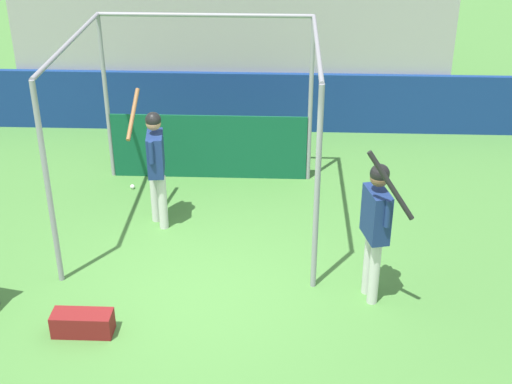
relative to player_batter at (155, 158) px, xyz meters
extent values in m
plane|color=#477F38|center=(0.81, -1.70, -1.07)|extent=(60.00, 60.00, 0.00)
cube|color=navy|center=(0.81, 3.66, -0.50)|extent=(24.00, 0.12, 1.14)
cube|color=#9E9E99|center=(0.81, 5.72, 0.52)|extent=(8.15, 4.00, 3.19)
cube|color=#1E6B3D|center=(-2.49, 4.12, 0.12)|extent=(0.45, 0.40, 0.10)
cube|color=#1E6B3D|center=(-2.49, 4.30, 0.35)|extent=(0.45, 0.06, 0.40)
cube|color=#1E6B3D|center=(-1.94, 4.12, 0.12)|extent=(0.45, 0.40, 0.10)
cube|color=#1E6B3D|center=(-1.94, 4.30, 0.35)|extent=(0.45, 0.06, 0.40)
cube|color=#1E6B3D|center=(-1.39, 4.12, 0.12)|extent=(0.45, 0.40, 0.10)
cube|color=#1E6B3D|center=(-1.39, 4.30, 0.35)|extent=(0.45, 0.06, 0.40)
cube|color=#1E6B3D|center=(-0.84, 4.12, 0.12)|extent=(0.45, 0.40, 0.10)
cube|color=#1E6B3D|center=(-0.84, 4.30, 0.35)|extent=(0.45, 0.06, 0.40)
cube|color=#1E6B3D|center=(-0.29, 4.12, 0.12)|extent=(0.45, 0.40, 0.10)
cube|color=#1E6B3D|center=(-0.29, 4.30, 0.35)|extent=(0.45, 0.06, 0.40)
cube|color=#1E6B3D|center=(0.26, 4.12, 0.12)|extent=(0.45, 0.40, 0.10)
cube|color=#1E6B3D|center=(0.26, 4.30, 0.35)|extent=(0.45, 0.06, 0.40)
cube|color=#1E6B3D|center=(0.81, 4.12, 0.12)|extent=(0.45, 0.40, 0.10)
cube|color=#1E6B3D|center=(0.81, 4.30, 0.35)|extent=(0.45, 0.06, 0.40)
cube|color=#1E6B3D|center=(1.36, 4.12, 0.12)|extent=(0.45, 0.40, 0.10)
cube|color=#1E6B3D|center=(1.36, 4.30, 0.35)|extent=(0.45, 0.06, 0.40)
cube|color=#1E6B3D|center=(1.91, 4.12, 0.12)|extent=(0.45, 0.40, 0.10)
cube|color=#1E6B3D|center=(1.91, 4.30, 0.35)|extent=(0.45, 0.06, 0.40)
cube|color=#1E6B3D|center=(2.46, 4.12, 0.12)|extent=(0.45, 0.40, 0.10)
cube|color=#1E6B3D|center=(2.46, 4.30, 0.35)|extent=(0.45, 0.06, 0.40)
cube|color=#1E6B3D|center=(3.01, 4.12, 0.12)|extent=(0.45, 0.40, 0.10)
cube|color=#1E6B3D|center=(3.01, 4.30, 0.35)|extent=(0.45, 0.06, 0.40)
cube|color=#1E6B3D|center=(3.56, 4.12, 0.12)|extent=(0.45, 0.40, 0.10)
cube|color=#1E6B3D|center=(3.56, 4.30, 0.35)|extent=(0.45, 0.06, 0.40)
cube|color=#1E6B3D|center=(4.11, 4.12, 0.12)|extent=(0.45, 0.40, 0.10)
cube|color=#1E6B3D|center=(4.11, 4.30, 0.35)|extent=(0.45, 0.06, 0.40)
cube|color=#1E6B3D|center=(-2.49, 4.92, 0.52)|extent=(0.45, 0.40, 0.10)
cube|color=#1E6B3D|center=(-2.49, 5.10, 0.75)|extent=(0.45, 0.06, 0.40)
cube|color=#1E6B3D|center=(-1.94, 4.92, 0.52)|extent=(0.45, 0.40, 0.10)
cube|color=#1E6B3D|center=(-1.94, 5.10, 0.75)|extent=(0.45, 0.06, 0.40)
cube|color=#1E6B3D|center=(-1.39, 4.92, 0.52)|extent=(0.45, 0.40, 0.10)
cube|color=#1E6B3D|center=(-1.39, 5.10, 0.75)|extent=(0.45, 0.06, 0.40)
cube|color=#1E6B3D|center=(-0.84, 4.92, 0.52)|extent=(0.45, 0.40, 0.10)
cube|color=#1E6B3D|center=(-0.84, 5.10, 0.75)|extent=(0.45, 0.06, 0.40)
cube|color=#1E6B3D|center=(-0.29, 4.92, 0.52)|extent=(0.45, 0.40, 0.10)
cube|color=#1E6B3D|center=(-0.29, 5.10, 0.75)|extent=(0.45, 0.06, 0.40)
cube|color=#1E6B3D|center=(0.26, 4.92, 0.52)|extent=(0.45, 0.40, 0.10)
cube|color=#1E6B3D|center=(0.26, 5.10, 0.75)|extent=(0.45, 0.06, 0.40)
cube|color=#1E6B3D|center=(0.81, 4.92, 0.52)|extent=(0.45, 0.40, 0.10)
cube|color=#1E6B3D|center=(0.81, 5.10, 0.75)|extent=(0.45, 0.06, 0.40)
cube|color=#1E6B3D|center=(1.36, 4.92, 0.52)|extent=(0.45, 0.40, 0.10)
cube|color=#1E6B3D|center=(1.36, 5.10, 0.75)|extent=(0.45, 0.06, 0.40)
cube|color=#1E6B3D|center=(1.91, 4.92, 0.52)|extent=(0.45, 0.40, 0.10)
cube|color=#1E6B3D|center=(1.91, 5.10, 0.75)|extent=(0.45, 0.06, 0.40)
cube|color=#1E6B3D|center=(2.46, 4.92, 0.52)|extent=(0.45, 0.40, 0.10)
cube|color=#1E6B3D|center=(2.46, 5.10, 0.75)|extent=(0.45, 0.06, 0.40)
cube|color=#1E6B3D|center=(3.01, 4.92, 0.52)|extent=(0.45, 0.40, 0.10)
cube|color=#1E6B3D|center=(3.01, 5.10, 0.75)|extent=(0.45, 0.06, 0.40)
cube|color=#1E6B3D|center=(3.56, 4.92, 0.52)|extent=(0.45, 0.40, 0.10)
cube|color=#1E6B3D|center=(3.56, 5.10, 0.75)|extent=(0.45, 0.06, 0.40)
cube|color=#1E6B3D|center=(4.11, 4.92, 0.52)|extent=(0.45, 0.40, 0.10)
cube|color=#1E6B3D|center=(4.11, 5.10, 0.75)|extent=(0.45, 0.06, 0.40)
cube|color=#1E6B3D|center=(-2.49, 5.72, 0.92)|extent=(0.45, 0.40, 0.10)
cube|color=#1E6B3D|center=(-1.94, 5.72, 0.92)|extent=(0.45, 0.40, 0.10)
cube|color=#1E6B3D|center=(-1.39, 5.72, 0.92)|extent=(0.45, 0.40, 0.10)
cube|color=#1E6B3D|center=(-0.84, 5.72, 0.92)|extent=(0.45, 0.40, 0.10)
cube|color=#1E6B3D|center=(-0.29, 5.72, 0.92)|extent=(0.45, 0.40, 0.10)
cube|color=#1E6B3D|center=(0.26, 5.72, 0.92)|extent=(0.45, 0.40, 0.10)
cube|color=#1E6B3D|center=(0.81, 5.72, 0.92)|extent=(0.45, 0.40, 0.10)
cube|color=#1E6B3D|center=(1.36, 5.72, 0.92)|extent=(0.45, 0.40, 0.10)
cube|color=#1E6B3D|center=(1.91, 5.72, 0.92)|extent=(0.45, 0.40, 0.10)
cube|color=#1E6B3D|center=(2.46, 5.72, 0.92)|extent=(0.45, 0.40, 0.10)
cube|color=#1E6B3D|center=(3.01, 5.72, 0.92)|extent=(0.45, 0.40, 0.10)
cube|color=#1E6B3D|center=(3.56, 5.72, 0.92)|extent=(0.45, 0.40, 0.10)
cube|color=#1E6B3D|center=(4.11, 5.72, 0.92)|extent=(0.45, 0.40, 0.10)
cylinder|color=gray|center=(-1.04, -1.50, 0.29)|extent=(0.07, 0.07, 2.71)
cylinder|color=gray|center=(2.23, -1.50, 0.29)|extent=(0.07, 0.07, 2.71)
cylinder|color=gray|center=(-1.04, 1.60, 0.29)|extent=(0.07, 0.07, 2.71)
cylinder|color=gray|center=(2.23, 1.60, 0.29)|extent=(0.07, 0.07, 2.71)
cylinder|color=gray|center=(-1.04, 0.05, 1.64)|extent=(0.06, 3.10, 0.06)
cylinder|color=gray|center=(2.23, 0.05, 1.64)|extent=(0.06, 3.10, 0.06)
cylinder|color=gray|center=(0.59, 1.60, 1.64)|extent=(3.27, 0.06, 0.06)
cube|color=#0F5133|center=(0.59, 1.58, -0.52)|extent=(3.20, 0.03, 1.10)
cylinder|color=silver|center=(0.08, -0.11, -0.65)|extent=(0.14, 0.14, 0.84)
cylinder|color=silver|center=(-0.06, 0.09, -0.65)|extent=(0.14, 0.14, 0.84)
cube|color=navy|center=(0.01, -0.01, 0.07)|extent=(0.28, 0.51, 0.60)
sphere|color=#A37556|center=(0.01, -0.01, 0.53)|extent=(0.21, 0.21, 0.21)
sphere|color=black|center=(0.01, -0.01, 0.58)|extent=(0.22, 0.22, 0.22)
cylinder|color=navy|center=(0.00, -0.27, 0.21)|extent=(0.08, 0.08, 0.33)
cylinder|color=navy|center=(-0.06, 0.24, 0.21)|extent=(0.08, 0.08, 0.33)
cylinder|color=brown|center=(-0.32, 0.24, 0.57)|extent=(0.10, 0.74, 0.54)
sphere|color=brown|center=(0.03, 0.22, 0.32)|extent=(0.08, 0.08, 0.08)
cylinder|color=silver|center=(2.90, -1.61, -0.63)|extent=(0.16, 0.16, 0.88)
cylinder|color=silver|center=(2.95, -1.82, -0.63)|extent=(0.16, 0.16, 0.88)
cube|color=navy|center=(2.92, -1.72, 0.12)|extent=(0.32, 0.51, 0.62)
sphere|color=brown|center=(2.92, -1.72, 0.60)|extent=(0.22, 0.22, 0.22)
sphere|color=black|center=(2.92, -1.72, 0.65)|extent=(0.23, 0.23, 0.23)
cylinder|color=navy|center=(2.91, -1.47, 0.26)|extent=(0.08, 0.08, 0.34)
cylinder|color=navy|center=(3.02, -1.95, 0.26)|extent=(0.08, 0.08, 0.34)
cylinder|color=black|center=(3.00, -2.09, 0.69)|extent=(0.58, 0.18, 0.79)
sphere|color=black|center=(3.05, -1.83, 0.31)|extent=(0.08, 0.08, 0.08)
cube|color=maroon|center=(-0.47, -2.57, -0.93)|extent=(0.70, 0.28, 0.28)
sphere|color=white|center=(-0.63, 1.10, -1.03)|extent=(0.07, 0.07, 0.07)
camera|label=1|loc=(1.82, -9.09, 4.24)|focal=50.00mm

